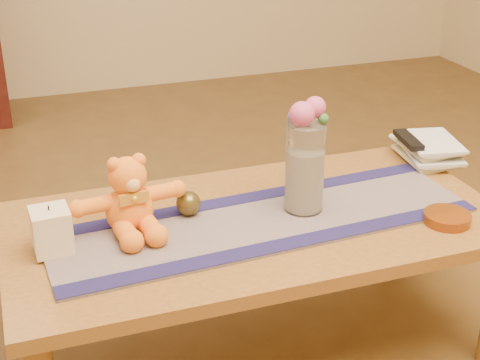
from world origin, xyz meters
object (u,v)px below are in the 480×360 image
object	(u,v)px
book_bottom	(405,159)
tv_remote	(408,140)
bronze_ball	(188,203)
teddy_bear	(128,194)
amber_dish	(447,218)
glass_vase	(305,168)
pillar_candle	(51,230)

from	to	relation	value
book_bottom	tv_remote	world-z (taller)	tv_remote
bronze_ball	book_bottom	bearing A→B (deg)	9.65
teddy_bear	amber_dish	xyz separation A→B (m)	(0.84, -0.25, -0.10)
glass_vase	bronze_ball	world-z (taller)	glass_vase
book_bottom	amber_dish	world-z (taller)	amber_dish
pillar_candle	bronze_ball	size ratio (longest dim) A/B	1.64
book_bottom	pillar_candle	bearing A→B (deg)	-163.90
teddy_bear	book_bottom	bearing A→B (deg)	2.94
bronze_ball	book_bottom	world-z (taller)	bronze_ball
book_bottom	amber_dish	bearing A→B (deg)	-99.53
tv_remote	glass_vase	bearing A→B (deg)	-147.58
pillar_candle	book_bottom	bearing A→B (deg)	10.06
bronze_ball	amber_dish	bearing A→B (deg)	-22.06
book_bottom	bronze_ball	bearing A→B (deg)	-164.31
pillar_candle	glass_vase	xyz separation A→B (m)	(0.70, -0.00, 0.07)
amber_dish	book_bottom	bearing A→B (deg)	74.43
teddy_bear	book_bottom	size ratio (longest dim) A/B	1.35
glass_vase	amber_dish	xyz separation A→B (m)	(0.35, -0.20, -0.12)
amber_dish	glass_vase	bearing A→B (deg)	150.89
teddy_bear	book_bottom	xyz separation A→B (m)	(0.96, 0.16, -0.10)
teddy_bear	bronze_ball	bearing A→B (deg)	1.48
pillar_candle	bronze_ball	bearing A→B (deg)	10.89
pillar_candle	bronze_ball	xyz separation A→B (m)	(0.38, 0.07, -0.02)
pillar_candle	amber_dish	xyz separation A→B (m)	(1.06, -0.20, -0.05)
tv_remote	amber_dish	size ratio (longest dim) A/B	1.22
tv_remote	amber_dish	world-z (taller)	tv_remote
glass_vase	amber_dish	size ratio (longest dim) A/B	1.98
amber_dish	tv_remote	bearing A→B (deg)	74.27
pillar_candle	amber_dish	bearing A→B (deg)	-10.68
pillar_candle	book_bottom	size ratio (longest dim) A/B	0.52
pillar_candle	tv_remote	world-z (taller)	pillar_candle
tv_remote	amber_dish	distance (m)	0.42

